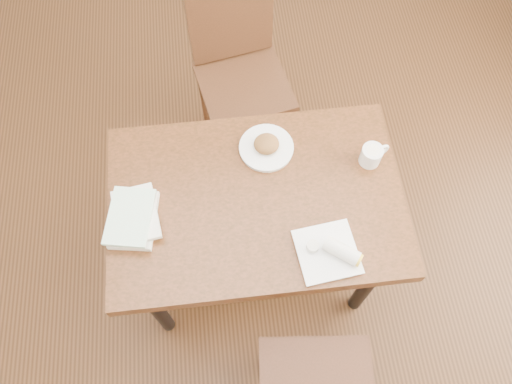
{
  "coord_description": "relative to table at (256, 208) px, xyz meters",
  "views": [
    {
      "loc": [
        -0.09,
        -0.79,
        2.43
      ],
      "look_at": [
        0.0,
        0.0,
        0.8
      ],
      "focal_mm": 35.0,
      "sensor_mm": 36.0,
      "label": 1
    }
  ],
  "objects": [
    {
      "name": "ground",
      "position": [
        0.0,
        0.0,
        -0.66
      ],
      "size": [
        4.0,
        5.0,
        0.01
      ],
      "primitive_type": "cube",
      "color": "#472814",
      "rests_on": "ground"
    },
    {
      "name": "chair_far",
      "position": [
        0.01,
        0.82,
        -0.11
      ],
      "size": [
        0.5,
        0.5,
        0.95
      ],
      "color": "#452513",
      "rests_on": "ground"
    },
    {
      "name": "table",
      "position": [
        0.0,
        0.0,
        0.0
      ],
      "size": [
        1.11,
        0.74,
        0.75
      ],
      "color": "brown",
      "rests_on": "ground"
    },
    {
      "name": "plate_burrito",
      "position": [
        0.24,
        -0.25,
        0.11
      ],
      "size": [
        0.23,
        0.23,
        0.07
      ],
      "color": "white",
      "rests_on": "table"
    },
    {
      "name": "book_stack",
      "position": [
        -0.45,
        -0.04,
        0.12
      ],
      "size": [
        0.21,
        0.26,
        0.06
      ],
      "color": "white",
      "rests_on": "table"
    },
    {
      "name": "coffee_mug",
      "position": [
        0.46,
        0.11,
        0.14
      ],
      "size": [
        0.12,
        0.08,
        0.08
      ],
      "color": "white",
      "rests_on": "table"
    },
    {
      "name": "plate_scone",
      "position": [
        0.06,
        0.2,
        0.11
      ],
      "size": [
        0.21,
        0.21,
        0.07
      ],
      "color": "white",
      "rests_on": "table"
    },
    {
      "name": "room_walls",
      "position": [
        0.0,
        0.0,
        0.98
      ],
      "size": [
        4.02,
        5.02,
        2.8
      ],
      "color": "silver",
      "rests_on": "ground"
    }
  ]
}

